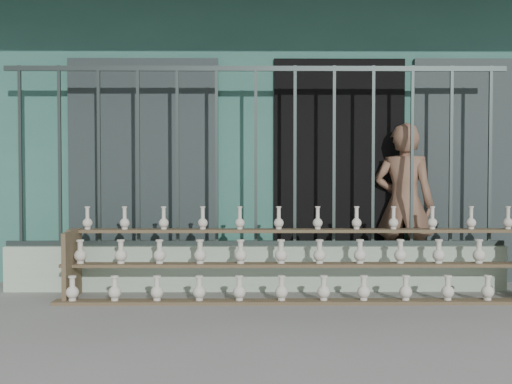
{
  "coord_description": "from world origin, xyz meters",
  "views": [
    {
      "loc": [
        -0.05,
        -5.12,
        1.21
      ],
      "look_at": [
        0.0,
        1.0,
        1.0
      ],
      "focal_mm": 45.0,
      "sensor_mm": 36.0,
      "label": 1
    }
  ],
  "objects": [
    {
      "name": "ground",
      "position": [
        0.0,
        0.0,
        0.0
      ],
      "size": [
        60.0,
        60.0,
        0.0
      ],
      "primitive_type": "plane",
      "color": "slate"
    },
    {
      "name": "workshop_building",
      "position": [
        0.0,
        4.23,
        1.62
      ],
      "size": [
        7.4,
        6.6,
        3.21
      ],
      "color": "#2C5E50",
      "rests_on": "ground"
    },
    {
      "name": "parapet_wall",
      "position": [
        0.0,
        1.3,
        0.23
      ],
      "size": [
        5.0,
        0.2,
        0.45
      ],
      "primitive_type": "cube",
      "color": "#9FB69C",
      "rests_on": "ground"
    },
    {
      "name": "security_fence",
      "position": [
        -0.0,
        1.3,
        1.35
      ],
      "size": [
        5.0,
        0.04,
        1.8
      ],
      "color": "#283330",
      "rests_on": "parapet_wall"
    },
    {
      "name": "shelf_rack",
      "position": [
        0.42,
        0.89,
        0.36
      ],
      "size": [
        4.5,
        0.68,
        0.85
      ],
      "color": "brown",
      "rests_on": "ground"
    },
    {
      "name": "elderly_woman",
      "position": [
        1.56,
        1.6,
        0.85
      ],
      "size": [
        0.72,
        0.6,
        1.7
      ],
      "primitive_type": "imported",
      "rotation": [
        0.0,
        0.0,
        2.79
      ],
      "color": "brown",
      "rests_on": "ground"
    }
  ]
}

